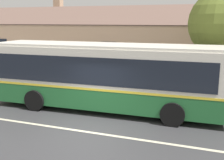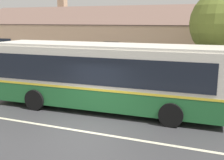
% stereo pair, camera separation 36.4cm
% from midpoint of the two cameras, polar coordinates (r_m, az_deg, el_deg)
% --- Properties ---
extents(ground_plane, '(300.00, 300.00, 0.00)m').
position_cam_midpoint_polar(ground_plane, '(11.14, -6.50, -10.38)').
color(ground_plane, '#38383A').
extents(sidewalk_far, '(60.00, 3.00, 0.15)m').
position_cam_midpoint_polar(sidewalk_far, '(16.41, 2.89, -2.63)').
color(sidewalk_far, '#ADAAA3').
rests_on(sidewalk_far, ground).
extents(lane_divider_stripe, '(60.00, 0.16, 0.01)m').
position_cam_midpoint_polar(lane_divider_stripe, '(11.13, -6.50, -10.36)').
color(lane_divider_stripe, beige).
rests_on(lane_divider_stripe, ground).
extents(community_building, '(27.09, 9.62, 6.46)m').
position_cam_midpoint_polar(community_building, '(24.13, 2.97, 6.85)').
color(community_building, tan).
rests_on(community_building, ground).
extents(transit_bus, '(11.20, 3.02, 3.15)m').
position_cam_midpoint_polar(transit_bus, '(13.33, -2.44, 1.06)').
color(transit_bus, '#236633').
rests_on(transit_bus, ground).
extents(bench_by_building, '(1.52, 0.51, 0.94)m').
position_cam_midpoint_polar(bench_by_building, '(20.36, -21.00, 0.86)').
color(bench_by_building, brown).
rests_on(bench_by_building, sidewalk_far).
extents(bench_down_street, '(1.64, 0.51, 0.94)m').
position_cam_midpoint_polar(bench_down_street, '(17.95, -11.50, 0.03)').
color(bench_down_street, brown).
rests_on(bench_down_street, sidewalk_far).
extents(street_tree_primary, '(3.59, 3.59, 5.87)m').
position_cam_midpoint_polar(street_tree_primary, '(15.76, 21.16, 10.28)').
color(street_tree_primary, '#4C3828').
rests_on(street_tree_primary, ground).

